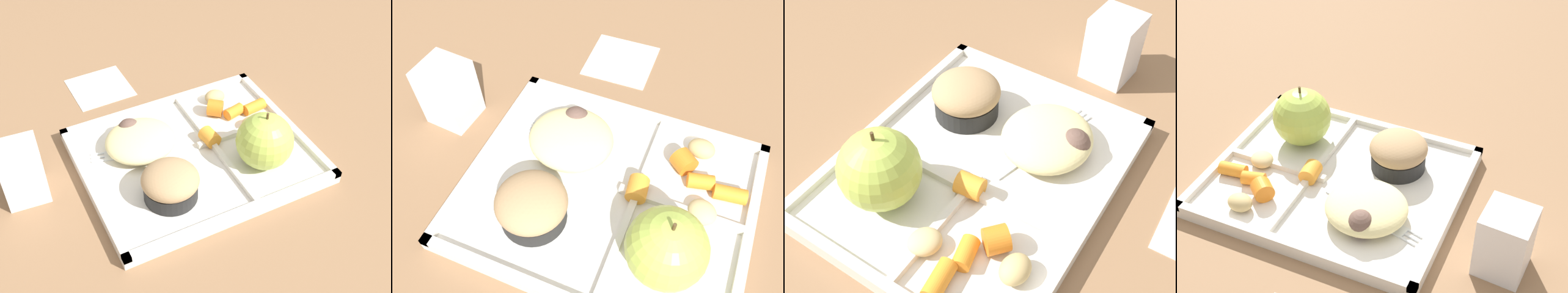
# 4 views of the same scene
# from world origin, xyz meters

# --- Properties ---
(ground) EXTENTS (6.00, 6.00, 0.00)m
(ground) POSITION_xyz_m (0.00, 0.00, 0.00)
(ground) COLOR #846042
(lunch_tray) EXTENTS (0.34, 0.28, 0.02)m
(lunch_tray) POSITION_xyz_m (-0.00, -0.00, 0.01)
(lunch_tray) COLOR silver
(lunch_tray) RESTS_ON ground
(green_apple) EXTENTS (0.08, 0.08, 0.09)m
(green_apple) POSITION_xyz_m (-0.08, 0.06, 0.05)
(green_apple) COLOR #A8C14C
(green_apple) RESTS_ON lunch_tray
(bran_muffin) EXTENTS (0.08, 0.08, 0.05)m
(bran_muffin) POSITION_xyz_m (0.07, 0.06, 0.04)
(bran_muffin) COLOR black
(bran_muffin) RESTS_ON lunch_tray
(carrot_slice_diagonal) EXTENTS (0.04, 0.02, 0.02)m
(carrot_slice_diagonal) POSITION_xyz_m (-0.13, -0.05, 0.02)
(carrot_slice_diagonal) COLOR orange
(carrot_slice_diagonal) RESTS_ON lunch_tray
(carrot_slice_tilted) EXTENTS (0.04, 0.04, 0.03)m
(carrot_slice_tilted) POSITION_xyz_m (-0.07, -0.07, 0.03)
(carrot_slice_tilted) COLOR orange
(carrot_slice_tilted) RESTS_ON lunch_tray
(carrot_slice_back) EXTENTS (0.03, 0.03, 0.02)m
(carrot_slice_back) POSITION_xyz_m (-0.10, -0.05, 0.02)
(carrot_slice_back) COLOR orange
(carrot_slice_back) RESTS_ON lunch_tray
(carrot_slice_edge) EXTENTS (0.03, 0.03, 0.02)m
(carrot_slice_edge) POSITION_xyz_m (-0.03, -0.01, 0.02)
(carrot_slice_edge) COLOR orange
(carrot_slice_edge) RESTS_ON lunch_tray
(potato_chunk_wedge) EXTENTS (0.05, 0.04, 0.02)m
(potato_chunk_wedge) POSITION_xyz_m (-0.11, -0.01, 0.02)
(potato_chunk_wedge) COLOR tan
(potato_chunk_wedge) RESTS_ON lunch_tray
(potato_chunk_golden) EXTENTS (0.04, 0.03, 0.02)m
(potato_chunk_golden) POSITION_xyz_m (-0.09, -0.10, 0.02)
(potato_chunk_golden) COLOR tan
(potato_chunk_golden) RESTS_ON lunch_tray
(egg_noodle_pile) EXTENTS (0.11, 0.10, 0.03)m
(egg_noodle_pile) POSITION_xyz_m (0.07, -0.05, 0.03)
(egg_noodle_pile) COLOR beige
(egg_noodle_pile) RESTS_ON lunch_tray
(meatball_side) EXTENTS (0.04, 0.04, 0.04)m
(meatball_side) POSITION_xyz_m (0.07, -0.08, 0.03)
(meatball_side) COLOR brown
(meatball_side) RESTS_ON lunch_tray
(meatball_center) EXTENTS (0.03, 0.03, 0.03)m
(meatball_center) POSITION_xyz_m (0.08, -0.07, 0.03)
(meatball_center) COLOR brown
(meatball_center) RESTS_ON lunch_tray
(plastic_fork) EXTENTS (0.15, 0.05, 0.00)m
(plastic_fork) POSITION_xyz_m (0.08, -0.04, 0.01)
(plastic_fork) COLOR silver
(plastic_fork) RESTS_ON lunch_tray
(milk_carton) EXTENTS (0.06, 0.06, 0.09)m
(milk_carton) POSITION_xyz_m (0.24, -0.05, 0.04)
(milk_carton) COLOR white
(milk_carton) RESTS_ON ground
(paper_napkin) EXTENTS (0.10, 0.10, 0.00)m
(paper_napkin) POSITION_xyz_m (0.07, -0.24, 0.00)
(paper_napkin) COLOR white
(paper_napkin) RESTS_ON ground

